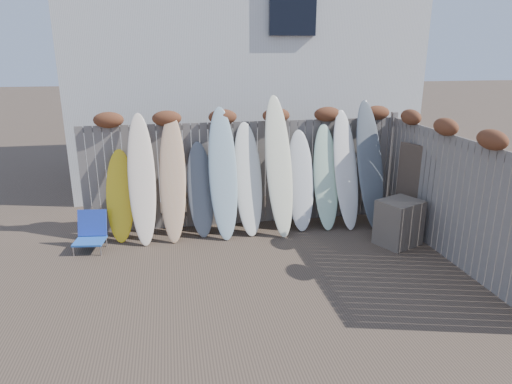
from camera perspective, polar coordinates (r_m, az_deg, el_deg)
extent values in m
plane|color=#493A2D|center=(6.91, 1.88, -10.90)|extent=(80.00, 80.00, 0.00)
cube|color=slate|center=(8.75, -1.46, 2.31)|extent=(6.00, 0.10, 2.00)
cube|color=slate|center=(9.66, 16.41, 3.37)|extent=(0.10, 0.10, 2.10)
ellipsoid|color=brown|center=(8.44, -17.95, 8.56)|extent=(0.52, 0.28, 0.28)
ellipsoid|color=brown|center=(8.38, -11.09, 9.02)|extent=(0.52, 0.28, 0.28)
ellipsoid|color=brown|center=(8.43, -4.20, 9.34)|extent=(0.52, 0.28, 0.28)
ellipsoid|color=brown|center=(8.60, 2.53, 9.53)|extent=(0.52, 0.28, 0.28)
ellipsoid|color=brown|center=(8.88, 8.91, 9.59)|extent=(0.52, 0.28, 0.28)
ellipsoid|color=brown|center=(9.26, 14.84, 9.54)|extent=(0.52, 0.28, 0.28)
cube|color=slate|center=(7.86, 23.51, -0.93)|extent=(0.10, 4.40, 2.00)
ellipsoid|color=brown|center=(7.04, 27.43, 5.83)|extent=(0.28, 0.56, 0.28)
ellipsoid|color=brown|center=(7.92, 22.63, 7.53)|extent=(0.28, 0.56, 0.28)
ellipsoid|color=brown|center=(8.85, 18.79, 8.85)|extent=(0.28, 0.56, 0.28)
cube|color=silver|center=(12.57, -2.34, 16.14)|extent=(8.00, 5.00, 6.00)
cube|color=black|center=(10.27, 4.63, 22.52)|extent=(1.00, 0.12, 1.30)
cube|color=blue|center=(8.23, -20.07, -5.79)|extent=(0.54, 0.49, 0.03)
cube|color=#233EB0|center=(8.35, -19.79, -3.64)|extent=(0.50, 0.21, 0.45)
cylinder|color=#B5B5BD|center=(8.18, -21.86, -6.85)|extent=(0.03, 0.03, 0.18)
cylinder|color=#ABABB2|center=(8.50, -21.10, -5.85)|extent=(0.03, 0.03, 0.18)
cylinder|color=#A8A9AF|center=(8.05, -18.84, -6.91)|extent=(0.03, 0.03, 0.18)
cylinder|color=silver|center=(8.37, -18.19, -5.90)|extent=(0.03, 0.03, 0.18)
cube|color=#695A4E|center=(8.32, 17.42, -3.66)|extent=(0.86, 0.80, 0.80)
cube|color=#47372B|center=(8.71, 19.98, 0.00)|extent=(0.45, 1.04, 1.65)
ellipsoid|color=yellow|center=(8.41, -16.61, -0.46)|extent=(0.53, 0.62, 1.60)
ellipsoid|color=#FCE4C6|center=(8.17, -14.09, 1.54)|extent=(0.49, 0.80, 2.23)
ellipsoid|color=tan|center=(8.18, -10.38, 1.65)|extent=(0.53, 0.81, 2.19)
ellipsoid|color=#595E65|center=(8.33, -6.95, 0.30)|extent=(0.51, 0.63, 1.68)
ellipsoid|color=#98B4BF|center=(8.19, -4.14, 2.33)|extent=(0.51, 0.81, 2.31)
ellipsoid|color=white|center=(8.33, -1.01, 1.63)|extent=(0.55, 0.74, 2.02)
ellipsoid|color=#F7F5CD|center=(8.30, 2.89, 3.23)|extent=(0.54, 0.90, 2.49)
ellipsoid|color=white|center=(8.61, 5.56, 1.45)|extent=(0.54, 0.69, 1.84)
ellipsoid|color=silver|center=(8.71, 8.72, 1.85)|extent=(0.50, 0.71, 1.94)
ellipsoid|color=white|center=(8.79, 11.17, 2.73)|extent=(0.54, 0.81, 2.19)
ellipsoid|color=#545B61|center=(8.92, 14.06, 3.32)|extent=(0.60, 0.88, 2.37)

